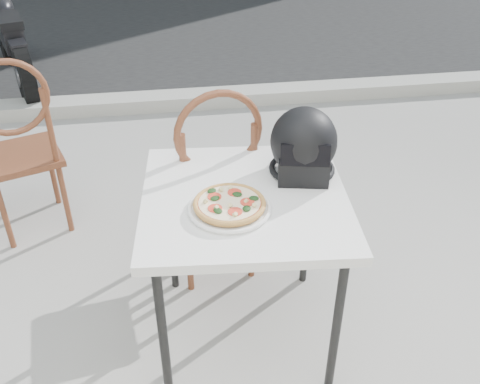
{
  "coord_description": "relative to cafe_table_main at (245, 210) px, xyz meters",
  "views": [
    {
      "loc": [
        -0.26,
        -1.57,
        2.03
      ],
      "look_at": [
        0.02,
        0.2,
        0.86
      ],
      "focal_mm": 40.0,
      "sensor_mm": 36.0,
      "label": 1
    }
  ],
  "objects": [
    {
      "name": "street_asphalt",
      "position": [
        -0.04,
        6.76,
        -0.73
      ],
      "size": [
        30.0,
        8.0,
        0.0
      ],
      "primitive_type": "cube",
      "color": "black",
      "rests_on": "ground"
    },
    {
      "name": "cafe_table_main",
      "position": [
        0.0,
        0.0,
        0.0
      ],
      "size": [
        0.92,
        0.92,
        0.81
      ],
      "rotation": [
        0.0,
        0.0,
        -0.09
      ],
      "color": "white",
      "rests_on": "ground"
    },
    {
      "name": "curb",
      "position": [
        -0.04,
        2.76,
        -0.67
      ],
      "size": [
        30.0,
        0.25,
        0.12
      ],
      "primitive_type": "cube",
      "color": "#9E9C93",
      "rests_on": "ground"
    },
    {
      "name": "cafe_chair_side",
      "position": [
        -1.13,
        1.01,
        -0.1
      ],
      "size": [
        0.56,
        0.56,
        1.14
      ],
      "rotation": [
        0.0,
        0.0,
        3.49
      ],
      "color": "brown",
      "rests_on": "ground"
    },
    {
      "name": "plate",
      "position": [
        -0.08,
        -0.1,
        0.08
      ],
      "size": [
        0.43,
        0.43,
        0.02
      ],
      "rotation": [
        0.0,
        0.0,
        0.36
      ],
      "color": "white",
      "rests_on": "cafe_table_main"
    },
    {
      "name": "pizza",
      "position": [
        -0.08,
        -0.1,
        0.11
      ],
      "size": [
        0.37,
        0.37,
        0.04
      ],
      "rotation": [
        0.0,
        0.0,
        -0.35
      ],
      "color": "#BF8B45",
      "rests_on": "plate"
    },
    {
      "name": "ground",
      "position": [
        -0.04,
        -0.24,
        -0.73
      ],
      "size": [
        80.0,
        80.0,
        0.0
      ],
      "primitive_type": "plane",
      "color": "#9B9893",
      "rests_on": "ground"
    },
    {
      "name": "cafe_chair_main",
      "position": [
        -0.08,
        0.46,
        -0.11
      ],
      "size": [
        0.5,
        0.5,
        1.13
      ],
      "rotation": [
        0.0,
        0.0,
        3.3
      ],
      "color": "brown",
      "rests_on": "ground"
    },
    {
      "name": "motorcycle",
      "position": [
        -1.72,
        3.62,
        -0.31
      ],
      "size": [
        0.77,
        1.89,
        0.97
      ],
      "rotation": [
        0.0,
        0.0,
        0.33
      ],
      "color": "black",
      "rests_on": "street_asphalt"
    },
    {
      "name": "helmet",
      "position": [
        0.28,
        0.14,
        0.21
      ],
      "size": [
        0.35,
        0.36,
        0.3
      ],
      "rotation": [
        0.0,
        0.0,
        -0.2
      ],
      "color": "black",
      "rests_on": "cafe_table_main"
    }
  ]
}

